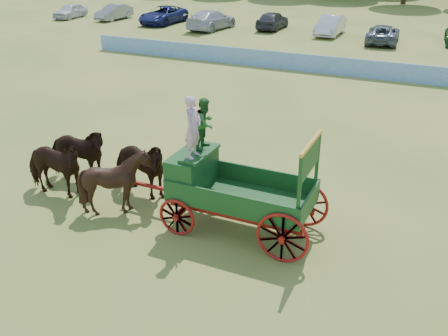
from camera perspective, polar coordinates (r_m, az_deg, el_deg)
ground at (r=16.10m, az=-12.71°, el=-3.35°), size 160.00×160.00×0.00m
horse_lead_left at (r=16.31m, az=-18.95°, el=0.06°), size 2.37×1.18×1.96m
horse_lead_right at (r=17.03m, az=-16.50°, el=1.48°), size 2.45×1.41×1.96m
horse_wheel_left at (r=14.85m, az=-12.11°, el=-1.57°), size 2.00×1.84×1.96m
horse_wheel_right at (r=15.65m, az=-9.77°, el=0.06°), size 2.44×1.38×1.96m
farm_dray at (r=13.59m, az=-0.77°, el=-0.62°), size 6.00×2.00×3.82m
sponsor_banner at (r=31.51m, az=5.70°, el=12.21°), size 26.00×0.08×1.05m
parked_cars at (r=43.86m, az=5.08°, el=16.19°), size 42.30×7.56×1.63m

